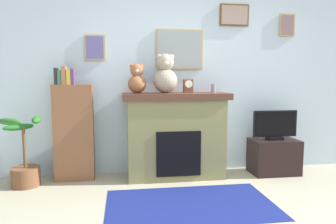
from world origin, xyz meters
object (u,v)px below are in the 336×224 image
candle_jar (213,88)px  teddy_bear_tan (137,80)px  fireplace (175,135)px  bookshelf (73,130)px  tv_stand (274,156)px  television (275,126)px  mantel_clock (188,86)px  teddy_bear_brown (165,75)px  potted_plant (25,162)px

candle_jar → teddy_bear_tan: size_ratio=0.31×
fireplace → bookshelf: 1.28m
tv_stand → television: television is taller
tv_stand → teddy_bear_tan: (-1.82, 0.04, 1.02)m
television → teddy_bear_tan: (-1.82, 0.04, 0.60)m
fireplace → candle_jar: 0.77m
candle_jar → mantel_clock: size_ratio=0.65×
television → mantel_clock: mantel_clock is taller
tv_stand → fireplace: bearing=177.6°
teddy_bear_tan → bookshelf: bearing=175.5°
teddy_bear_tan → candle_jar: bearing=0.0°
teddy_bear_brown → television: bearing=-1.5°
bookshelf → candle_jar: 1.84m
teddy_bear_brown → tv_stand: bearing=-1.5°
fireplace → teddy_bear_brown: 0.77m
potted_plant → bookshelf: bearing=14.9°
tv_stand → candle_jar: size_ratio=5.45×
tv_stand → television: bearing=-90.0°
potted_plant → television: television is taller
candle_jar → teddy_bear_brown: (-0.62, -0.00, 0.16)m
candle_jar → tv_stand: bearing=-2.6°
tv_stand → mantel_clock: bearing=178.2°
fireplace → mantel_clock: 0.64m
tv_stand → mantel_clock: size_ratio=3.55×
fireplace → mantel_clock: size_ratio=7.78×
bookshelf → teddy_bear_tan: bearing=-4.5°
teddy_bear_brown → potted_plant: bearing=-177.2°
fireplace → potted_plant: size_ratio=1.61×
tv_stand → potted_plant: bearing=-179.2°
tv_stand → candle_jar: bearing=177.4°
bookshelf → television: 2.61m
candle_jar → mantel_clock: bearing=-179.8°
potted_plant → tv_stand: (3.15, 0.05, -0.05)m
bookshelf → fireplace: bearing=-2.0°
bookshelf → tv_stand: bearing=-2.2°
tv_stand → teddy_bear_brown: 1.82m
bookshelf → candle_jar: bookshelf is taller
bookshelf → teddy_bear_brown: bearing=-3.1°
fireplace → teddy_bear_tan: bearing=-177.9°
television → teddy_bear_tan: size_ratio=1.65×
candle_jar → teddy_bear_tan: bearing=-180.0°
bookshelf → teddy_bear_tan: (0.79, -0.06, 0.62)m
potted_plant → television: 3.17m
potted_plant → teddy_bear_brown: size_ratio=1.70×
bookshelf → mantel_clock: bookshelf is taller
potted_plant → television: (3.15, 0.04, 0.36)m
potted_plant → teddy_bear_brown: bearing=2.8°
fireplace → television: bearing=-2.5°
bookshelf → teddy_bear_tan: 1.00m
tv_stand → teddy_bear_brown: (-1.46, 0.04, 1.08)m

